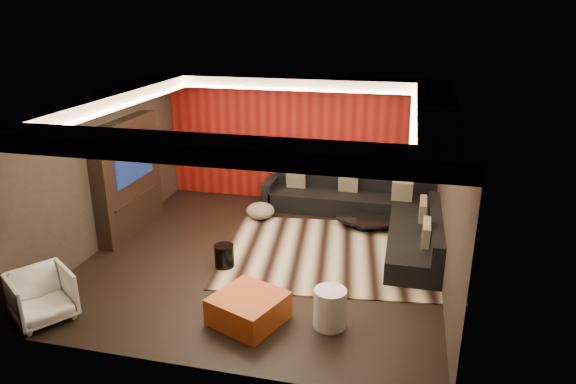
% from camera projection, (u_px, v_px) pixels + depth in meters
% --- Properties ---
extents(floor, '(6.00, 6.00, 0.02)m').
position_uv_depth(floor, '(264.00, 259.00, 9.02)').
color(floor, black).
rests_on(floor, ground).
extents(ceiling, '(6.00, 6.00, 0.02)m').
position_uv_depth(ceiling, '(261.00, 98.00, 8.06)').
color(ceiling, silver).
rests_on(ceiling, ground).
extents(wall_back, '(6.00, 0.02, 2.80)m').
position_uv_depth(wall_back, '(300.00, 140.00, 11.30)').
color(wall_back, black).
rests_on(wall_back, ground).
extents(wall_left, '(0.02, 6.00, 2.80)m').
position_uv_depth(wall_left, '(101.00, 170.00, 9.19)').
color(wall_left, black).
rests_on(wall_left, ground).
extents(wall_right, '(0.02, 6.00, 2.80)m').
position_uv_depth(wall_right, '(450.00, 197.00, 7.89)').
color(wall_right, black).
rests_on(wall_right, ground).
extents(red_feature_wall, '(5.98, 0.05, 2.78)m').
position_uv_depth(red_feature_wall, '(299.00, 140.00, 11.26)').
color(red_feature_wall, '#6B0C0A').
rests_on(red_feature_wall, ground).
extents(soffit_back, '(6.00, 0.60, 0.22)m').
position_uv_depth(soffit_back, '(297.00, 83.00, 10.58)').
color(soffit_back, silver).
rests_on(soffit_back, ground).
extents(soffit_front, '(6.00, 0.60, 0.22)m').
position_uv_depth(soffit_front, '(193.00, 148.00, 5.63)').
color(soffit_front, silver).
rests_on(soffit_front, ground).
extents(soffit_left, '(0.60, 4.80, 0.22)m').
position_uv_depth(soffit_left, '(108.00, 99.00, 8.69)').
color(soffit_left, silver).
rests_on(soffit_left, ground).
extents(soffit_right, '(0.60, 4.80, 0.22)m').
position_uv_depth(soffit_right, '(438.00, 113.00, 7.52)').
color(soffit_right, silver).
rests_on(soffit_right, ground).
extents(cove_back, '(4.80, 0.08, 0.04)m').
position_uv_depth(cove_back, '(294.00, 89.00, 10.30)').
color(cove_back, '#FFD899').
rests_on(cove_back, ground).
extents(cove_front, '(4.80, 0.08, 0.04)m').
position_uv_depth(cove_front, '(205.00, 149.00, 5.97)').
color(cove_front, '#FFD899').
rests_on(cove_front, ground).
extents(cove_left, '(0.08, 4.80, 0.04)m').
position_uv_depth(cove_left, '(127.00, 105.00, 8.65)').
color(cove_left, '#FFD899').
rests_on(cove_left, ground).
extents(cove_right, '(0.08, 4.80, 0.04)m').
position_uv_depth(cove_right, '(413.00, 118.00, 7.63)').
color(cove_right, '#FFD899').
rests_on(cove_right, ground).
extents(tv_surround, '(0.30, 2.00, 2.20)m').
position_uv_depth(tv_surround, '(128.00, 177.00, 9.81)').
color(tv_surround, black).
rests_on(tv_surround, ground).
extents(tv_screen, '(0.04, 1.30, 0.80)m').
position_uv_depth(tv_screen, '(134.00, 160.00, 9.66)').
color(tv_screen, black).
rests_on(tv_screen, ground).
extents(tv_shelf, '(0.04, 1.60, 0.04)m').
position_uv_depth(tv_shelf, '(138.00, 197.00, 9.91)').
color(tv_shelf, black).
rests_on(tv_shelf, ground).
extents(rug, '(4.32, 3.45, 0.02)m').
position_uv_depth(rug, '(335.00, 253.00, 9.16)').
color(rug, tan).
rests_on(rug, floor).
extents(coffee_table, '(1.40, 1.40, 0.20)m').
position_uv_depth(coffee_table, '(364.00, 223.00, 10.19)').
color(coffee_table, black).
rests_on(coffee_table, rug).
extents(drum_stool, '(0.37, 0.37, 0.39)m').
position_uv_depth(drum_stool, '(224.00, 256.00, 8.63)').
color(drum_stool, black).
rests_on(drum_stool, rug).
extents(striped_pouf, '(0.68, 0.68, 0.32)m').
position_uv_depth(striped_pouf, '(260.00, 211.00, 10.63)').
color(striped_pouf, beige).
rests_on(striped_pouf, rug).
extents(white_side_table, '(0.58, 0.58, 0.56)m').
position_uv_depth(white_side_table, '(330.00, 308.00, 7.01)').
color(white_side_table, white).
rests_on(white_side_table, floor).
extents(orange_ottoman, '(1.15, 1.15, 0.39)m').
position_uv_depth(orange_ottoman, '(248.00, 308.00, 7.15)').
color(orange_ottoman, '#A24015').
rests_on(orange_ottoman, floor).
extents(armchair, '(1.08, 1.08, 0.72)m').
position_uv_depth(armchair, '(42.00, 296.00, 7.15)').
color(armchair, white).
rests_on(armchair, floor).
extents(sectional_sofa, '(3.65, 3.50, 0.75)m').
position_uv_depth(sectional_sofa, '(372.00, 214.00, 10.26)').
color(sectional_sofa, black).
rests_on(sectional_sofa, floor).
extents(throw_pillows, '(3.00, 2.69, 0.50)m').
position_uv_depth(throw_pillows, '(375.00, 197.00, 10.14)').
color(throw_pillows, beige).
rests_on(throw_pillows, sectional_sofa).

